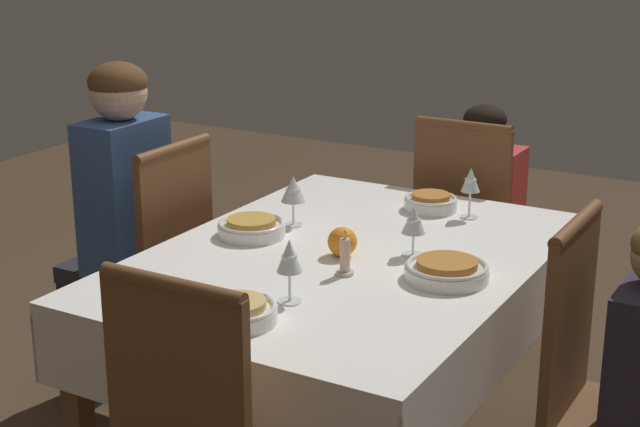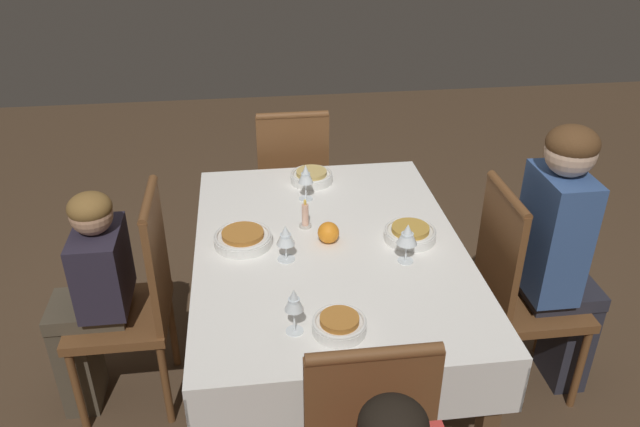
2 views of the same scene
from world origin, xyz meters
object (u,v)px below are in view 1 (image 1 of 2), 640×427
object	(u,v)px
wine_glass_west	(289,258)
person_adult_denim	(115,217)
wine_glass_north	(293,190)
dining_table	(345,281)
orange_fruit	(342,242)
wine_glass_south	(414,222)
person_child_red	(486,216)
bowl_south	(447,270)
bowl_west	(237,311)
wine_glass_east	(471,182)
candle_centerpiece	(345,259)
chair_east	(469,233)
chair_north	(153,270)
chair_south	(606,394)
bowl_east	(431,202)
bowl_north	(252,227)

from	to	relation	value
wine_glass_west	person_adult_denim	bearing A→B (deg)	64.89
wine_glass_north	wine_glass_west	xyz separation A→B (m)	(-0.54, -0.32, 0.00)
dining_table	orange_fruit	xyz separation A→B (m)	(-0.02, 0.00, 0.13)
wine_glass_south	person_child_red	bearing A→B (deg)	9.04
bowl_south	bowl_west	xyz separation A→B (m)	(-0.51, 0.33, 0.00)
dining_table	person_adult_denim	xyz separation A→B (m)	(0.07, 0.93, 0.03)
wine_glass_east	person_adult_denim	bearing A→B (deg)	110.98
wine_glass_west	person_child_red	bearing A→B (deg)	1.66
candle_centerpiece	wine_glass_east	bearing A→B (deg)	-9.01
chair_east	wine_glass_south	bearing A→B (deg)	100.74
person_adult_denim	wine_glass_north	distance (m)	0.69
wine_glass_north	wine_glass_east	xyz separation A→B (m)	(0.35, -0.45, 0.01)
bowl_west	candle_centerpiece	world-z (taller)	candle_centerpiece
chair_north	wine_glass_east	distance (m)	1.10
person_child_red	candle_centerpiece	distance (m)	1.32
chair_south	bowl_west	xyz separation A→B (m)	(-0.50, 0.77, 0.25)
chair_east	bowl_west	size ratio (longest dim) A/B	4.99
candle_centerpiece	bowl_east	bearing A→B (deg)	3.33
chair_north	bowl_north	world-z (taller)	chair_north
dining_table	wine_glass_west	xyz separation A→B (m)	(-0.39, -0.05, 0.20)
bowl_west	orange_fruit	world-z (taller)	orange_fruit
wine_glass_north	candle_centerpiece	distance (m)	0.46
chair_north	bowl_north	distance (m)	0.52
chair_south	person_child_red	xyz separation A→B (m)	(1.20, 0.77, 0.02)
chair_north	wine_glass_south	bearing A→B (deg)	90.61
person_adult_denim	wine_glass_north	size ratio (longest dim) A/B	7.67
wine_glass_east	candle_centerpiece	bearing A→B (deg)	170.99
chair_north	wine_glass_south	distance (m)	1.00
candle_centerpiece	bowl_north	bearing A→B (deg)	69.76
bowl_east	bowl_west	xyz separation A→B (m)	(-1.07, 0.03, -0.00)
chair_north	wine_glass_south	world-z (taller)	chair_north
person_child_red	wine_glass_south	distance (m)	1.12
dining_table	candle_centerpiece	xyz separation A→B (m)	(-0.15, -0.08, 0.13)
bowl_east	dining_table	bearing A→B (deg)	175.67
bowl_east	person_child_red	bearing A→B (deg)	3.08
bowl_north	wine_glass_north	size ratio (longest dim) A/B	1.29
dining_table	bowl_south	distance (m)	0.35
chair_east	bowl_north	size ratio (longest dim) A/B	4.77
orange_fruit	person_adult_denim	bearing A→B (deg)	84.31
bowl_south	orange_fruit	distance (m)	0.33
bowl_south	bowl_west	distance (m)	0.61
dining_table	person_child_red	size ratio (longest dim) A/B	1.43
person_child_red	dining_table	bearing A→B (deg)	89.74
bowl_north	bowl_west	size ratio (longest dim) A/B	1.05
bowl_south	wine_glass_west	bearing A→B (deg)	140.36
bowl_east	wine_glass_west	xyz separation A→B (m)	(-0.90, -0.01, 0.09)
bowl_north	orange_fruit	distance (m)	0.32
chair_north	bowl_east	distance (m)	0.96
dining_table	bowl_east	bearing A→B (deg)	-4.33
wine_glass_south	chair_east	bearing A→B (deg)	10.74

